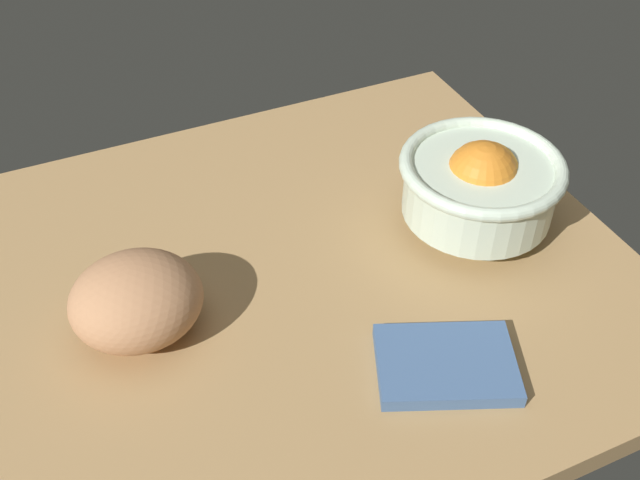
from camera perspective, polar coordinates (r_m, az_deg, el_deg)
ground_plane at (r=86.79cm, az=-1.04°, el=-2.86°), size 72.22×65.85×3.00cm
fruit_bowl at (r=89.47cm, az=12.03°, el=4.21°), size 19.13×19.13×11.46cm
bread_loaf at (r=78.36cm, az=-13.71°, el=-4.44°), size 14.64×13.66×8.77cm
napkin_folded at (r=76.41cm, az=9.49°, el=-9.25°), size 16.31×14.18×1.54cm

